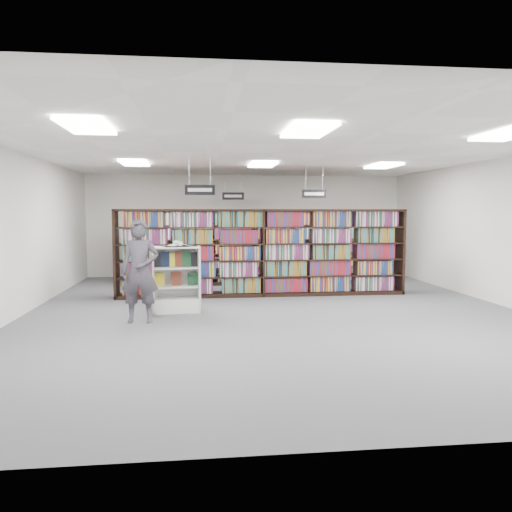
{
  "coord_description": "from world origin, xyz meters",
  "views": [
    {
      "loc": [
        -1.54,
        -9.96,
        2.02
      ],
      "look_at": [
        -0.33,
        0.5,
        1.1
      ],
      "focal_mm": 35.0,
      "sensor_mm": 36.0,
      "label": 1
    }
  ],
  "objects": [
    {
      "name": "troffer_front_center",
      "position": [
        0.0,
        -3.0,
        3.16
      ],
      "size": [
        0.6,
        1.2,
        0.04
      ],
      "primitive_type": "cube",
      "color": "white",
      "rests_on": "ceiling"
    },
    {
      "name": "troffer_back_right",
      "position": [
        3.0,
        2.0,
        3.16
      ],
      "size": [
        0.6,
        1.2,
        0.04
      ],
      "primitive_type": "cube",
      "color": "white",
      "rests_on": "ceiling"
    },
    {
      "name": "troffer_back_center",
      "position": [
        0.0,
        2.0,
        3.16
      ],
      "size": [
        0.6,
        1.2,
        0.04
      ],
      "primitive_type": "cube",
      "color": "white",
      "rests_on": "ceiling"
    },
    {
      "name": "aisle_sign_left",
      "position": [
        -1.5,
        1.0,
        2.53
      ],
      "size": [
        0.65,
        0.02,
        0.8
      ],
      "color": "#B2B2B7",
      "rests_on": "ceiling"
    },
    {
      "name": "aisle_sign_right",
      "position": [
        1.5,
        3.0,
        2.53
      ],
      "size": [
        0.65,
        0.02,
        0.8
      ],
      "color": "#B2B2B7",
      "rests_on": "ceiling"
    },
    {
      "name": "wall_back",
      "position": [
        0.0,
        6.0,
        1.6
      ],
      "size": [
        10.0,
        0.1,
        3.2
      ],
      "primitive_type": "cube",
      "color": "white",
      "rests_on": "ground"
    },
    {
      "name": "floor",
      "position": [
        0.0,
        0.0,
        0.0
      ],
      "size": [
        12.0,
        12.0,
        0.0
      ],
      "primitive_type": "plane",
      "color": "#4A4B4F",
      "rests_on": "ground"
    },
    {
      "name": "bookshelf_row_far",
      "position": [
        0.0,
        5.7,
        1.05
      ],
      "size": [
        7.0,
        0.6,
        2.1
      ],
      "color": "black",
      "rests_on": "floor"
    },
    {
      "name": "troffer_front_right",
      "position": [
        3.0,
        -3.0,
        3.16
      ],
      "size": [
        0.6,
        1.2,
        0.04
      ],
      "primitive_type": "cube",
      "color": "white",
      "rests_on": "ceiling"
    },
    {
      "name": "troffer_back_left",
      "position": [
        -3.0,
        2.0,
        3.16
      ],
      "size": [
        0.6,
        1.2,
        0.04
      ],
      "primitive_type": "cube",
      "color": "white",
      "rests_on": "ceiling"
    },
    {
      "name": "wall_right",
      "position": [
        5.0,
        0.0,
        1.6
      ],
      "size": [
        0.1,
        12.0,
        3.2
      ],
      "primitive_type": "cube",
      "color": "white",
      "rests_on": "ground"
    },
    {
      "name": "endcap_display",
      "position": [
        -2.0,
        0.22,
        0.46
      ],
      "size": [
        0.99,
        0.56,
        1.34
      ],
      "rotation": [
        0.0,
        0.0,
        0.09
      ],
      "color": "white",
      "rests_on": "floor"
    },
    {
      "name": "bookshelf_row_near",
      "position": [
        0.0,
        2.0,
        1.05
      ],
      "size": [
        7.0,
        0.6,
        2.1
      ],
      "color": "black",
      "rests_on": "floor"
    },
    {
      "name": "troffer_front_left",
      "position": [
        -3.0,
        -3.0,
        3.16
      ],
      "size": [
        0.6,
        1.2,
        0.04
      ],
      "primitive_type": "cube",
      "color": "white",
      "rests_on": "ceiling"
    },
    {
      "name": "wall_front",
      "position": [
        0.0,
        -6.0,
        1.6
      ],
      "size": [
        10.0,
        0.1,
        3.2
      ],
      "primitive_type": "cube",
      "color": "white",
      "rests_on": "ground"
    },
    {
      "name": "aisle_sign_center",
      "position": [
        -0.5,
        5.0,
        2.53
      ],
      "size": [
        0.65,
        0.02,
        0.8
      ],
      "color": "#B2B2B7",
      "rests_on": "ceiling"
    },
    {
      "name": "ceiling",
      "position": [
        0.0,
        0.0,
        3.2
      ],
      "size": [
        10.0,
        12.0,
        0.1
      ],
      "primitive_type": "cube",
      "color": "white",
      "rests_on": "wall_back"
    },
    {
      "name": "wall_left",
      "position": [
        -5.0,
        0.0,
        1.6
      ],
      "size": [
        0.1,
        12.0,
        3.2
      ],
      "primitive_type": "cube",
      "color": "white",
      "rests_on": "ground"
    },
    {
      "name": "open_book",
      "position": [
        -1.94,
        0.22,
        1.37
      ],
      "size": [
        0.75,
        0.58,
        0.13
      ],
      "rotation": [
        0.0,
        0.0,
        0.33
      ],
      "color": "black",
      "rests_on": "endcap_display"
    },
    {
      "name": "bookshelf_row_mid",
      "position": [
        0.0,
        4.0,
        1.05
      ],
      "size": [
        7.0,
        0.6,
        2.1
      ],
      "color": "black",
      "rests_on": "floor"
    },
    {
      "name": "shopper",
      "position": [
        -2.61,
        -0.7,
        0.95
      ],
      "size": [
        0.71,
        0.48,
        1.9
      ],
      "primitive_type": "imported",
      "rotation": [
        0.0,
        0.0,
        -0.04
      ],
      "color": "#45404A",
      "rests_on": "floor"
    }
  ]
}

